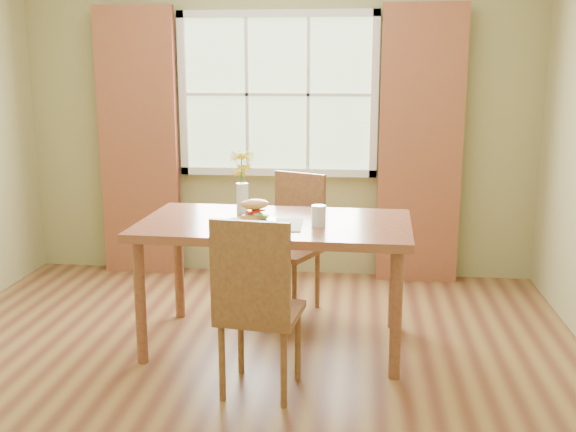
# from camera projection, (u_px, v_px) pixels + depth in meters

# --- Properties ---
(room) EXTENTS (4.24, 3.84, 2.74)m
(room) POSITION_uv_depth(u_px,v_px,m) (236.00, 136.00, 3.66)
(room) COLOR brown
(room) RESTS_ON ground
(window) EXTENTS (1.62, 0.06, 1.32)m
(window) POSITION_uv_depth(u_px,v_px,m) (278.00, 95.00, 5.45)
(window) COLOR #B2D09D
(window) RESTS_ON room
(curtain_left) EXTENTS (0.65, 0.08, 2.20)m
(curtain_left) POSITION_uv_depth(u_px,v_px,m) (139.00, 144.00, 5.56)
(curtain_left) COLOR maroon
(curtain_left) RESTS_ON room
(curtain_right) EXTENTS (0.65, 0.08, 2.20)m
(curtain_right) POSITION_uv_depth(u_px,v_px,m) (421.00, 147.00, 5.32)
(curtain_right) COLOR maroon
(curtain_right) RESTS_ON room
(dining_table) EXTENTS (1.67, 0.98, 0.80)m
(dining_table) POSITION_uv_depth(u_px,v_px,m) (275.00, 234.00, 4.12)
(dining_table) COLOR brown
(dining_table) RESTS_ON room
(chair_near) EXTENTS (0.46, 0.46, 0.99)m
(chair_near) POSITION_uv_depth(u_px,v_px,m) (256.00, 300.00, 3.48)
(chair_near) COLOR brown
(chair_near) RESTS_ON room
(chair_far) EXTENTS (0.54, 0.54, 0.98)m
(chair_far) POSITION_uv_depth(u_px,v_px,m) (292.00, 235.00, 4.83)
(chair_far) COLOR brown
(chair_far) RESTS_ON room
(placemat) EXTENTS (0.46, 0.35, 0.01)m
(placemat) POSITION_uv_depth(u_px,v_px,m) (264.00, 225.00, 4.00)
(placemat) COLOR beige
(placemat) RESTS_ON dining_table
(plate) EXTENTS (0.26, 0.26, 0.01)m
(plate) POSITION_uv_depth(u_px,v_px,m) (257.00, 223.00, 3.99)
(plate) COLOR #5ECA32
(plate) RESTS_ON placemat
(croissant_sandwich) EXTENTS (0.21, 0.17, 0.13)m
(croissant_sandwich) POSITION_uv_depth(u_px,v_px,m) (254.00, 210.00, 4.02)
(croissant_sandwich) COLOR #EA8D4F
(croissant_sandwich) RESTS_ON plate
(water_glass) EXTENTS (0.08, 0.08, 0.13)m
(water_glass) POSITION_uv_depth(u_px,v_px,m) (319.00, 216.00, 3.96)
(water_glass) COLOR silver
(water_glass) RESTS_ON dining_table
(flower_vase) EXTENTS (0.16, 0.16, 0.40)m
(flower_vase) POSITION_uv_depth(u_px,v_px,m) (242.00, 176.00, 4.29)
(flower_vase) COLOR silver
(flower_vase) RESTS_ON dining_table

